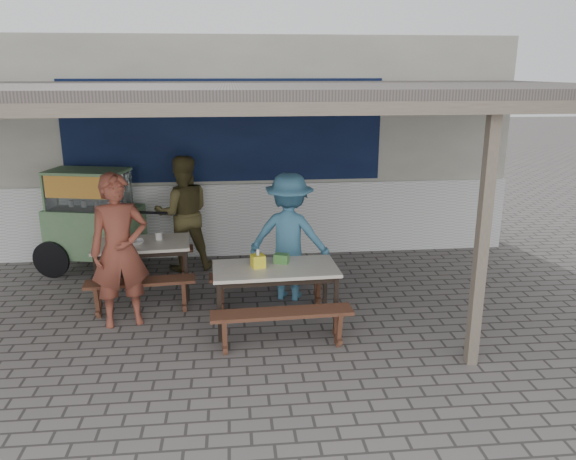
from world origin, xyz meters
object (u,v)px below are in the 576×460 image
(bench_left_wall, at_px, (147,257))
(patron_wall_side, at_px, (183,213))
(table_right, at_px, (275,273))
(bench_right_street, at_px, (282,320))
(bench_right_wall, at_px, (270,282))
(bench_left_street, at_px, (141,289))
(condiment_jar, at_px, (159,236))
(patron_street_side, at_px, (120,251))
(table_left, at_px, (142,248))
(tissue_box, at_px, (258,261))
(patron_right_table, at_px, (289,237))
(donation_box, at_px, (281,258))
(vendor_cart, at_px, (93,217))
(condiment_bowl, at_px, (137,242))

(bench_left_wall, relative_size, patron_wall_side, 0.78)
(table_right, height_order, bench_right_street, table_right)
(bench_right_wall, xyz_separation_m, patron_wall_side, (-1.20, 1.60, 0.54))
(bench_left_street, bearing_deg, bench_right_street, -38.16)
(condiment_jar, bearing_deg, bench_right_street, -50.81)
(bench_right_street, bearing_deg, bench_right_wall, 90.00)
(patron_street_side, bearing_deg, table_left, 68.02)
(bench_left_street, height_order, tissue_box, tissue_box)
(bench_left_street, relative_size, patron_wall_side, 0.78)
(bench_right_wall, bearing_deg, patron_right_table, 43.00)
(patron_right_table, relative_size, donation_box, 10.11)
(bench_left_street, xyz_separation_m, vendor_cart, (-0.92, 1.68, 0.52))
(bench_right_street, relative_size, patron_right_table, 0.92)
(bench_right_wall, bearing_deg, donation_box, -78.59)
(bench_right_wall, height_order, tissue_box, tissue_box)
(table_left, distance_m, bench_left_wall, 0.72)
(table_left, height_order, vendor_cart, vendor_cart)
(table_right, relative_size, bench_right_wall, 0.95)
(bench_left_street, height_order, patron_street_side, patron_street_side)
(table_right, relative_size, patron_right_table, 0.87)
(patron_wall_side, xyz_separation_m, tissue_box, (1.03, -2.17, -0.06))
(table_left, relative_size, bench_right_street, 0.84)
(patron_right_table, bearing_deg, donation_box, 94.90)
(bench_right_wall, xyz_separation_m, condiment_jar, (-1.46, 0.67, 0.46))
(table_right, relative_size, tissue_box, 9.97)
(patron_wall_side, distance_m, tissue_box, 2.40)
(bench_right_street, xyz_separation_m, patron_street_side, (-1.84, 0.85, 0.59))
(patron_right_table, distance_m, condiment_bowl, 2.03)
(bench_left_street, bearing_deg, condiment_bowl, 96.18)
(vendor_cart, bearing_deg, table_right, -27.45)
(patron_wall_side, relative_size, condiment_jar, 17.24)
(table_right, distance_m, bench_right_wall, 0.68)
(bench_right_street, bearing_deg, patron_street_side, 152.84)
(bench_left_street, relative_size, patron_right_table, 0.80)
(table_right, relative_size, patron_wall_side, 0.84)
(bench_left_wall, bearing_deg, patron_right_table, -28.99)
(condiment_jar, height_order, condiment_bowl, condiment_jar)
(bench_right_wall, relative_size, patron_right_table, 0.92)
(vendor_cart, bearing_deg, bench_left_wall, -13.68)
(donation_box, bearing_deg, table_right, -122.11)
(table_left, relative_size, patron_street_side, 0.71)
(table_right, height_order, patron_wall_side, patron_wall_side)
(table_left, bearing_deg, bench_right_street, -49.93)
(condiment_jar, bearing_deg, donation_box, -35.56)
(bench_left_street, distance_m, bench_left_wall, 1.27)
(table_left, height_order, bench_left_street, table_left)
(bench_right_wall, bearing_deg, patron_street_side, -171.85)
(patron_street_side, height_order, tissue_box, patron_street_side)
(bench_left_wall, bearing_deg, bench_right_street, -57.87)
(table_left, height_order, bench_right_street, table_left)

